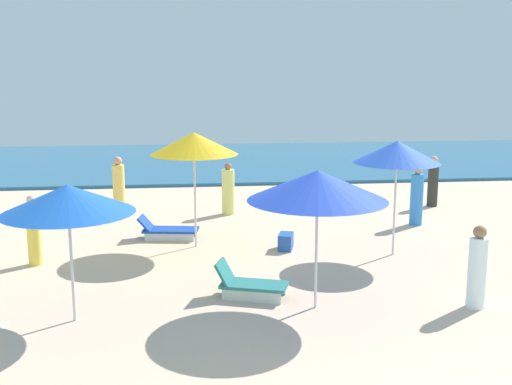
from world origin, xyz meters
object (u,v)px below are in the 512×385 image
(umbrella_1, at_px, (68,199))
(beachgoer_4, at_px, (433,183))
(lounge_chair_2_0, at_px, (167,230))
(umbrella_3, at_px, (397,152))
(umbrella_0, at_px, (317,185))
(lounge_chair_0_0, at_px, (249,284))
(umbrella_2, at_px, (194,144))
(beachgoer_6, at_px, (119,187))
(beachgoer_7, at_px, (417,198))
(cooler_box_0, at_px, (286,242))
(beachgoer_0, at_px, (34,232))
(beachgoer_5, at_px, (477,269))
(beachgoer_2, at_px, (228,191))

(umbrella_1, relative_size, beachgoer_4, 1.50)
(lounge_chair_2_0, xyz_separation_m, umbrella_3, (5.26, -2.01, 2.18))
(umbrella_0, height_order, lounge_chair_2_0, umbrella_0)
(lounge_chair_0_0, height_order, lounge_chair_2_0, lounge_chair_0_0)
(beachgoer_4, bearing_deg, umbrella_2, -73.33)
(umbrella_2, bearing_deg, beachgoer_6, 119.53)
(lounge_chair_0_0, height_order, beachgoer_6, beachgoer_6)
(umbrella_3, bearing_deg, beachgoer_7, 60.21)
(umbrella_3, height_order, cooler_box_0, umbrella_3)
(umbrella_3, bearing_deg, umbrella_2, 165.20)
(umbrella_0, relative_size, beachgoer_7, 1.55)
(lounge_chair_2_0, xyz_separation_m, cooler_box_0, (2.85, -1.29, -0.03))
(umbrella_2, distance_m, beachgoer_7, 6.52)
(lounge_chair_0_0, distance_m, beachgoer_0, 5.17)
(lounge_chair_2_0, xyz_separation_m, beachgoer_5, (5.69, -5.34, 0.49))
(umbrella_0, distance_m, beachgoer_2, 7.83)
(cooler_box_0, bearing_deg, beachgoer_5, 51.83)
(beachgoer_6, bearing_deg, lounge_chair_2_0, -86.23)
(lounge_chair_2_0, distance_m, beachgoer_0, 3.42)
(lounge_chair_0_0, xyz_separation_m, beachgoer_2, (0.07, 6.95, 0.46))
(lounge_chair_2_0, relative_size, beachgoer_4, 0.99)
(umbrella_2, bearing_deg, lounge_chair_2_0, 131.68)
(cooler_box_0, bearing_deg, lounge_chair_0_0, -4.24)
(umbrella_2, distance_m, beachgoer_6, 4.81)
(beachgoer_0, bearing_deg, lounge_chair_2_0, 177.32)
(umbrella_2, distance_m, beachgoer_4, 8.55)
(beachgoer_0, xyz_separation_m, cooler_box_0, (5.68, 0.56, -0.55))
(lounge_chair_2_0, height_order, beachgoer_6, beachgoer_6)
(beachgoer_2, xyz_separation_m, beachgoer_5, (3.95, -7.91, 0.01))
(beachgoer_5, bearing_deg, umbrella_3, -13.17)
(umbrella_1, distance_m, beachgoer_5, 7.26)
(lounge_chair_0_0, xyz_separation_m, umbrella_3, (3.60, 2.37, 2.16))
(umbrella_0, relative_size, umbrella_1, 1.06)
(umbrella_1, distance_m, beachgoer_7, 10.21)
(umbrella_1, height_order, beachgoer_2, umbrella_1)
(beachgoer_2, relative_size, beachgoer_6, 0.91)
(umbrella_3, bearing_deg, lounge_chair_0_0, -146.59)
(beachgoer_7, bearing_deg, umbrella_3, -177.17)
(lounge_chair_0_0, relative_size, beachgoer_4, 0.91)
(umbrella_0, bearing_deg, lounge_chair_2_0, 119.10)
(umbrella_1, distance_m, beachgoer_4, 12.67)
(lounge_chair_0_0, distance_m, beachgoer_5, 4.16)
(lounge_chair_0_0, distance_m, umbrella_2, 4.34)
(umbrella_1, height_order, beachgoer_5, umbrella_1)
(umbrella_2, xyz_separation_m, lounge_chair_2_0, (-0.72, 0.81, -2.29))
(beachgoer_2, xyz_separation_m, beachgoer_4, (6.45, 0.40, 0.04))
(lounge_chair_0_0, distance_m, umbrella_1, 3.71)
(beachgoer_0, height_order, beachgoer_7, beachgoer_7)
(umbrella_1, bearing_deg, beachgoer_0, 112.85)
(lounge_chair_2_0, distance_m, umbrella_3, 6.04)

